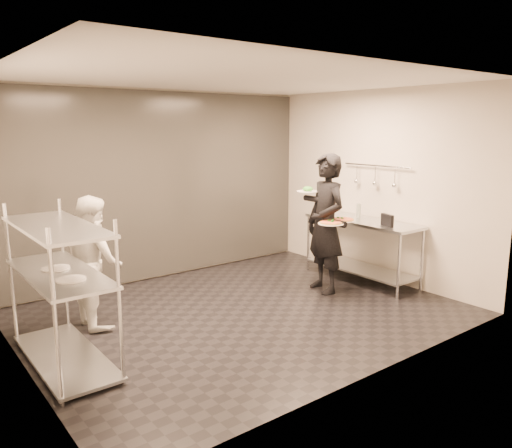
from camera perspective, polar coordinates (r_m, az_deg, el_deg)
room_shell at (r=6.89m, az=-7.36°, el=3.80°), size 5.00×4.00×2.80m
pass_rack at (r=5.12m, az=-21.46°, el=-6.66°), size 0.60×1.60×1.50m
prep_counter at (r=7.53m, az=12.00°, el=-1.73°), size 0.60×1.80×0.92m
utensil_rail at (r=7.57m, az=13.50°, el=5.35°), size 0.07×1.20×0.31m
waiter at (r=6.89m, az=7.96°, el=0.03°), size 0.59×0.78×1.91m
chef at (r=5.99m, az=-18.02°, el=-4.04°), size 0.59×0.75×1.51m
pizza_plate_near at (r=6.60m, az=8.56°, el=0.13°), size 0.34×0.34×0.05m
pizza_plate_far at (r=6.84m, az=9.93°, el=0.48°), size 0.32×0.32×0.05m
salad_plate at (r=6.94m, az=5.94°, el=3.87°), size 0.31×0.31×0.07m
pos_monitor at (r=7.04m, az=14.76°, el=0.41°), size 0.11×0.24×0.17m
bottle_green at (r=7.94m, az=7.48°, el=2.14°), size 0.07×0.07×0.24m
bottle_clear at (r=7.63m, az=11.64°, el=1.52°), size 0.06×0.06×0.21m
bottle_dark at (r=7.91m, az=7.24°, el=1.98°), size 0.06×0.06×0.21m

